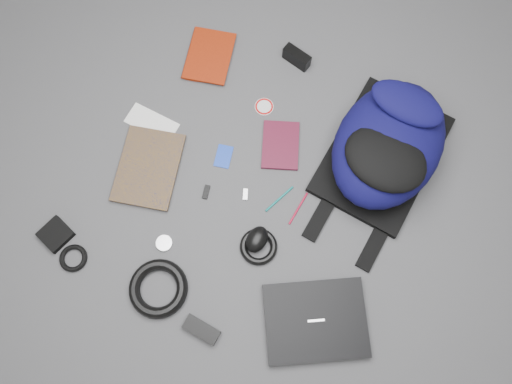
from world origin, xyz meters
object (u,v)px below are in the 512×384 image
at_px(backpack, 389,144).
at_px(power_brick, 202,330).
at_px(laptop, 316,321).
at_px(compact_camera, 297,57).
at_px(pouch, 56,234).
at_px(mouse, 257,239).
at_px(comic_book, 120,163).
at_px(dvd_case, 281,145).
at_px(textbook_red, 188,53).

relative_size(backpack, power_brick, 4.63).
bearing_deg(laptop, compact_camera, 87.88).
bearing_deg(pouch, backpack, 40.76).
bearing_deg(mouse, comic_book, 178.05).
xyz_separation_m(dvd_case, compact_camera, (-0.10, 0.34, 0.02)).
xyz_separation_m(laptop, pouch, (-0.92, -0.13, -0.00)).
height_order(laptop, dvd_case, laptop).
bearing_deg(comic_book, textbook_red, 74.04).
xyz_separation_m(textbook_red, dvd_case, (0.48, -0.18, -0.01)).
distance_m(dvd_case, power_brick, 0.70).
height_order(backpack, comic_book, backpack).
height_order(backpack, dvd_case, backpack).
bearing_deg(comic_book, dvd_case, 17.60).
xyz_separation_m(backpack, comic_book, (-0.83, -0.44, -0.10)).
bearing_deg(textbook_red, dvd_case, -35.79).
bearing_deg(dvd_case, power_brick, -108.90).
bearing_deg(compact_camera, laptop, -49.52).
bearing_deg(dvd_case, pouch, -153.47).
bearing_deg(mouse, textbook_red, 137.84).
height_order(mouse, pouch, mouse).
relative_size(mouse, pouch, 1.02).
relative_size(laptop, pouch, 3.47).
distance_m(comic_book, mouse, 0.57).
bearing_deg(comic_book, compact_camera, 43.76).
distance_m(backpack, mouse, 0.55).
distance_m(backpack, power_brick, 0.88).
relative_size(textbook_red, power_brick, 1.90).
relative_size(textbook_red, comic_book, 0.78).
height_order(backpack, compact_camera, backpack).
bearing_deg(backpack, textbook_red, 179.55).
relative_size(laptop, textbook_red, 1.46).
height_order(power_brick, pouch, power_brick).
distance_m(comic_book, pouch, 0.33).
bearing_deg(backpack, comic_book, -148.23).
xyz_separation_m(laptop, textbook_red, (-0.85, 0.69, -0.00)).
bearing_deg(textbook_red, compact_camera, 7.05).
distance_m(mouse, pouch, 0.69).
bearing_deg(power_brick, compact_camera, 100.86).
distance_m(laptop, comic_book, 0.87).
xyz_separation_m(mouse, power_brick, (-0.03, -0.34, -0.01)).
bearing_deg(textbook_red, laptop, -53.97).
bearing_deg(mouse, backpack, 62.66).
distance_m(backpack, textbook_red, 0.83).
relative_size(comic_book, dvd_case, 1.57).
height_order(backpack, power_brick, backpack).
relative_size(textbook_red, dvd_case, 1.22).
distance_m(laptop, mouse, 0.33).
bearing_deg(pouch, mouse, 24.77).
bearing_deg(power_brick, textbook_red, 124.03).
relative_size(comic_book, compact_camera, 2.68).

